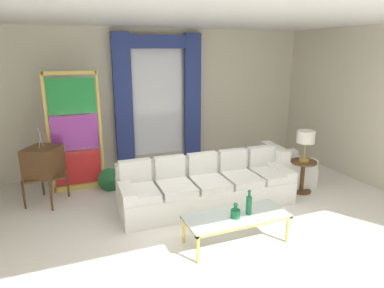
{
  "coord_description": "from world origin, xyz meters",
  "views": [
    {
      "loc": [
        -1.91,
        -4.12,
        2.54
      ],
      "look_at": [
        0.08,
        0.9,
        1.05
      ],
      "focal_mm": 31.72,
      "sensor_mm": 36.0,
      "label": 1
    }
  ],
  "objects_px": {
    "vintage_tv": "(43,163)",
    "stained_glass_divider": "(75,135)",
    "couch_white_long": "(206,187)",
    "bottle_crystal_tall": "(235,213)",
    "round_side_table": "(302,174)",
    "armchair_white": "(285,170)",
    "peacock_figurine": "(111,181)",
    "bottle_blue_decanter": "(249,204)",
    "coffee_table": "(236,217)",
    "table_lamp_brass": "(306,138)"
  },
  "relations": [
    {
      "from": "couch_white_long",
      "to": "bottle_crystal_tall",
      "type": "height_order",
      "value": "couch_white_long"
    },
    {
      "from": "vintage_tv",
      "to": "round_side_table",
      "type": "height_order",
      "value": "vintage_tv"
    },
    {
      "from": "bottle_blue_decanter",
      "to": "vintage_tv",
      "type": "bearing_deg",
      "value": 137.61
    },
    {
      "from": "stained_glass_divider",
      "to": "peacock_figurine",
      "type": "bearing_deg",
      "value": -34.01
    },
    {
      "from": "peacock_figurine",
      "to": "vintage_tv",
      "type": "bearing_deg",
      "value": -177.19
    },
    {
      "from": "round_side_table",
      "to": "table_lamp_brass",
      "type": "xyz_separation_m",
      "value": [
        0.0,
        0.0,
        0.67
      ]
    },
    {
      "from": "couch_white_long",
      "to": "bottle_blue_decanter",
      "type": "height_order",
      "value": "couch_white_long"
    },
    {
      "from": "stained_glass_divider",
      "to": "peacock_figurine",
      "type": "relative_size",
      "value": 3.67
    },
    {
      "from": "coffee_table",
      "to": "table_lamp_brass",
      "type": "distance_m",
      "value": 2.35
    },
    {
      "from": "coffee_table",
      "to": "round_side_table",
      "type": "bearing_deg",
      "value": 28.67
    },
    {
      "from": "peacock_figurine",
      "to": "bottle_blue_decanter",
      "type": "bearing_deg",
      "value": -58.28
    },
    {
      "from": "vintage_tv",
      "to": "stained_glass_divider",
      "type": "bearing_deg",
      "value": 35.93
    },
    {
      "from": "couch_white_long",
      "to": "bottle_crystal_tall",
      "type": "xyz_separation_m",
      "value": [
        -0.16,
        -1.33,
        0.18
      ]
    },
    {
      "from": "armchair_white",
      "to": "table_lamp_brass",
      "type": "distance_m",
      "value": 0.86
    },
    {
      "from": "coffee_table",
      "to": "bottle_crystal_tall",
      "type": "bearing_deg",
      "value": -129.42
    },
    {
      "from": "bottle_blue_decanter",
      "to": "peacock_figurine",
      "type": "height_order",
      "value": "bottle_blue_decanter"
    },
    {
      "from": "couch_white_long",
      "to": "vintage_tv",
      "type": "distance_m",
      "value": 2.76
    },
    {
      "from": "coffee_table",
      "to": "round_side_table",
      "type": "relative_size",
      "value": 2.36
    },
    {
      "from": "bottle_blue_decanter",
      "to": "round_side_table",
      "type": "xyz_separation_m",
      "value": [
        1.81,
        1.12,
        -0.2
      ]
    },
    {
      "from": "bottle_blue_decanter",
      "to": "round_side_table",
      "type": "distance_m",
      "value": 2.14
    },
    {
      "from": "bottle_crystal_tall",
      "to": "round_side_table",
      "type": "xyz_separation_m",
      "value": [
        2.03,
        1.14,
        -0.13
      ]
    },
    {
      "from": "vintage_tv",
      "to": "coffee_table",
      "type": "bearing_deg",
      "value": -43.89
    },
    {
      "from": "armchair_white",
      "to": "peacock_figurine",
      "type": "xyz_separation_m",
      "value": [
        -3.22,
        0.86,
        -0.07
      ]
    },
    {
      "from": "bottle_crystal_tall",
      "to": "stained_glass_divider",
      "type": "bearing_deg",
      "value": 122.85
    },
    {
      "from": "bottle_crystal_tall",
      "to": "vintage_tv",
      "type": "distance_m",
      "value": 3.35
    },
    {
      "from": "couch_white_long",
      "to": "round_side_table",
      "type": "bearing_deg",
      "value": -5.82
    },
    {
      "from": "bottle_crystal_tall",
      "to": "table_lamp_brass",
      "type": "distance_m",
      "value": 2.39
    },
    {
      "from": "couch_white_long",
      "to": "bottle_blue_decanter",
      "type": "xyz_separation_m",
      "value": [
        0.05,
        -1.31,
        0.25
      ]
    },
    {
      "from": "stained_glass_divider",
      "to": "round_side_table",
      "type": "height_order",
      "value": "stained_glass_divider"
    },
    {
      "from": "couch_white_long",
      "to": "table_lamp_brass",
      "type": "bearing_deg",
      "value": -5.82
    },
    {
      "from": "table_lamp_brass",
      "to": "stained_glass_divider",
      "type": "bearing_deg",
      "value": 156.8
    },
    {
      "from": "peacock_figurine",
      "to": "stained_glass_divider",
      "type": "bearing_deg",
      "value": 145.99
    },
    {
      "from": "peacock_figurine",
      "to": "couch_white_long",
      "type": "bearing_deg",
      "value": -37.39
    },
    {
      "from": "couch_white_long",
      "to": "stained_glass_divider",
      "type": "bearing_deg",
      "value": 143.49
    },
    {
      "from": "armchair_white",
      "to": "round_side_table",
      "type": "xyz_separation_m",
      "value": [
        0.08,
        -0.42,
        0.07
      ]
    },
    {
      "from": "stained_glass_divider",
      "to": "round_side_table",
      "type": "xyz_separation_m",
      "value": [
        3.82,
        -1.64,
        -0.7
      ]
    },
    {
      "from": "bottle_crystal_tall",
      "to": "stained_glass_divider",
      "type": "distance_m",
      "value": 3.36
    },
    {
      "from": "bottle_crystal_tall",
      "to": "vintage_tv",
      "type": "bearing_deg",
      "value": 134.83
    },
    {
      "from": "vintage_tv",
      "to": "couch_white_long",
      "type": "bearing_deg",
      "value": -22.44
    },
    {
      "from": "vintage_tv",
      "to": "table_lamp_brass",
      "type": "bearing_deg",
      "value": -15.68
    },
    {
      "from": "bottle_blue_decanter",
      "to": "coffee_table",
      "type": "bearing_deg",
      "value": 168.52
    },
    {
      "from": "table_lamp_brass",
      "to": "round_side_table",
      "type": "bearing_deg",
      "value": 0.0
    },
    {
      "from": "bottle_blue_decanter",
      "to": "armchair_white",
      "type": "bearing_deg",
      "value": 41.55
    },
    {
      "from": "stained_glass_divider",
      "to": "peacock_figurine",
      "type": "xyz_separation_m",
      "value": [
        0.53,
        -0.35,
        -0.84
      ]
    },
    {
      "from": "bottle_crystal_tall",
      "to": "peacock_figurine",
      "type": "bearing_deg",
      "value": 117.63
    },
    {
      "from": "bottle_blue_decanter",
      "to": "table_lamp_brass",
      "type": "distance_m",
      "value": 2.18
    },
    {
      "from": "bottle_crystal_tall",
      "to": "armchair_white",
      "type": "relative_size",
      "value": 0.24
    },
    {
      "from": "vintage_tv",
      "to": "peacock_figurine",
      "type": "height_order",
      "value": "vintage_tv"
    },
    {
      "from": "couch_white_long",
      "to": "stained_glass_divider",
      "type": "height_order",
      "value": "stained_glass_divider"
    },
    {
      "from": "round_side_table",
      "to": "table_lamp_brass",
      "type": "height_order",
      "value": "table_lamp_brass"
    }
  ]
}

